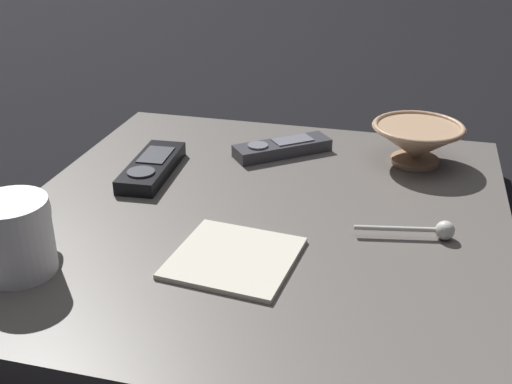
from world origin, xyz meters
name	(u,v)px	position (x,y,z in m)	size (l,w,h in m)	color
ground_plane	(260,245)	(0.00, 0.00, 0.00)	(6.00, 6.00, 0.00)	black
table	(260,229)	(0.00, 0.00, 0.02)	(0.66, 0.63, 0.05)	#5B5651
cereal_bowl	(417,141)	(0.21, -0.19, 0.08)	(0.14, 0.14, 0.06)	tan
coffee_mug	(16,236)	(-0.19, 0.22, 0.09)	(0.11, 0.08, 0.08)	white
teaspoon	(434,230)	(-0.01, -0.22, 0.06)	(0.03, 0.12, 0.02)	silver
tv_remote_near	(152,167)	(0.08, 0.18, 0.06)	(0.16, 0.06, 0.02)	black
tv_remote_far	(282,148)	(0.20, 0.01, 0.06)	(0.13, 0.15, 0.02)	#38383D
folded_napkin	(232,258)	(-0.12, 0.00, 0.05)	(0.14, 0.15, 0.01)	beige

